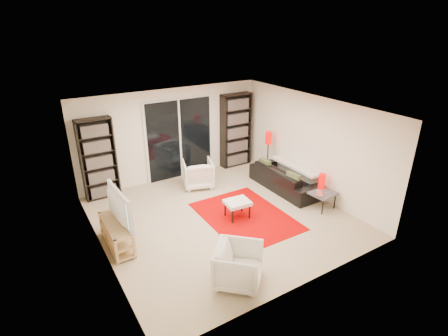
{
  "coord_description": "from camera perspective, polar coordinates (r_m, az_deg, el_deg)",
  "views": [
    {
      "loc": [
        -3.41,
        -5.65,
        4.02
      ],
      "look_at": [
        0.25,
        0.3,
        1.0
      ],
      "focal_mm": 28.0,
      "sensor_mm": 36.0,
      "label": 1
    }
  ],
  "objects": [
    {
      "name": "wall_left",
      "position": [
        6.38,
        -20.11,
        -4.4
      ],
      "size": [
        0.02,
        5.0,
        2.4
      ],
      "primitive_type": "cube",
      "color": "white",
      "rests_on": "ground"
    },
    {
      "name": "laptop",
      "position": [
        8.08,
        15.67,
        -4.06
      ],
      "size": [
        0.37,
        0.38,
        0.03
      ],
      "primitive_type": "imported",
      "rotation": [
        0.0,
        0.0,
        0.82
      ],
      "color": "silver",
      "rests_on": "side_table"
    },
    {
      "name": "wall_back",
      "position": [
        9.27,
        -8.51,
        5.42
      ],
      "size": [
        5.0,
        0.02,
        2.4
      ],
      "primitive_type": "cube",
      "color": "white",
      "rests_on": "ground"
    },
    {
      "name": "sliding_door",
      "position": [
        9.36,
        -7.24,
        4.69
      ],
      "size": [
        1.92,
        0.08,
        2.16
      ],
      "color": "white",
      "rests_on": "ground"
    },
    {
      "name": "floor_lamp",
      "position": [
        9.45,
        7.25,
        4.1
      ],
      "size": [
        0.19,
        0.19,
        1.24
      ],
      "color": "black",
      "rests_on": "floor"
    },
    {
      "name": "table_lamp",
      "position": [
        8.3,
        15.69,
        -2.05
      ],
      "size": [
        0.16,
        0.16,
        0.35
      ],
      "primitive_type": "cylinder",
      "color": "#D90201",
      "rests_on": "side_table"
    },
    {
      "name": "bookshelf_right",
      "position": [
        10.03,
        1.96,
        6.15
      ],
      "size": [
        0.9,
        0.3,
        2.1
      ],
      "color": "black",
      "rests_on": "ground"
    },
    {
      "name": "tv",
      "position": [
        6.72,
        -17.52,
        -6.17
      ],
      "size": [
        0.21,
        1.14,
        0.66
      ],
      "primitive_type": "imported",
      "rotation": [
        0.0,
        0.0,
        1.62
      ],
      "color": "black",
      "rests_on": "tv_stand"
    },
    {
      "name": "wall_right",
      "position": [
        8.64,
        13.91,
        3.64
      ],
      "size": [
        0.02,
        5.0,
        2.4
      ],
      "primitive_type": "cube",
      "color": "white",
      "rests_on": "ground"
    },
    {
      "name": "bookshelf_left",
      "position": [
        8.66,
        -19.83,
        1.37
      ],
      "size": [
        0.8,
        0.3,
        1.95
      ],
      "color": "black",
      "rests_on": "ground"
    },
    {
      "name": "armchair_front",
      "position": [
        5.85,
        2.39,
        -15.61
      ],
      "size": [
        1.04,
        1.04,
        0.68
      ],
      "primitive_type": "imported",
      "rotation": [
        0.0,
        0.0,
        0.81
      ],
      "color": "white",
      "rests_on": "floor"
    },
    {
      "name": "rug",
      "position": [
        7.75,
        3.48,
        -7.85
      ],
      "size": [
        1.7,
        2.29,
        0.01
      ],
      "primitive_type": "cube",
      "rotation": [
        0.0,
        0.0,
        -0.01
      ],
      "color": "#BE0000",
      "rests_on": "floor"
    },
    {
      "name": "wall_front",
      "position": [
        5.43,
        13.51,
        -8.63
      ],
      "size": [
        5.0,
        0.02,
        2.4
      ],
      "primitive_type": "cube",
      "color": "white",
      "rests_on": "ground"
    },
    {
      "name": "tv_stand",
      "position": [
        7.0,
        -17.12,
        -10.24
      ],
      "size": [
        0.37,
        1.16,
        0.5
      ],
      "color": "tan",
      "rests_on": "floor"
    },
    {
      "name": "sofa",
      "position": [
        8.93,
        9.89,
        -1.64
      ],
      "size": [
        0.79,
        2.0,
        0.58
      ],
      "primitive_type": "imported",
      "rotation": [
        0.0,
        0.0,
        1.57
      ],
      "color": "black",
      "rests_on": "floor"
    },
    {
      "name": "ceiling",
      "position": [
        6.79,
        -0.48,
        9.6
      ],
      "size": [
        5.0,
        5.0,
        0.02
      ],
      "primitive_type": "cube",
      "color": "white",
      "rests_on": "wall_back"
    },
    {
      "name": "ottoman",
      "position": [
        7.55,
        2.21,
        -5.78
      ],
      "size": [
        0.55,
        0.47,
        0.4
      ],
      "color": "white",
      "rests_on": "floor"
    },
    {
      "name": "armchair_back",
      "position": [
        8.95,
        -4.29,
        -0.92
      ],
      "size": [
        0.93,
        0.95,
        0.69
      ],
      "primitive_type": "imported",
      "rotation": [
        0.0,
        0.0,
        2.83
      ],
      "color": "white",
      "rests_on": "floor"
    },
    {
      "name": "floor",
      "position": [
        7.72,
        -0.42,
        -7.97
      ],
      "size": [
        5.0,
        5.0,
        0.0
      ],
      "primitive_type": "plane",
      "color": "#C7B18E",
      "rests_on": "ground"
    },
    {
      "name": "side_table",
      "position": [
        8.21,
        15.65,
        -4.03
      ],
      "size": [
        0.61,
        0.61,
        0.4
      ],
      "color": "#4D4C52",
      "rests_on": "floor"
    }
  ]
}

